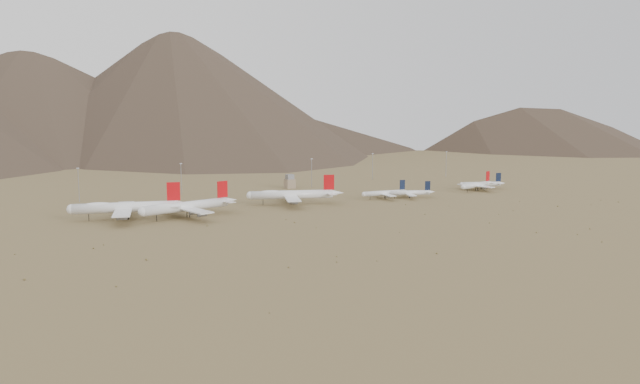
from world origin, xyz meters
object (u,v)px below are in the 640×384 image
narrowbody_a (385,193)px  control_tower (290,182)px  widebody_centre (187,206)px  narrowbody_b (410,193)px  widebody_east (292,194)px  widebody_west (127,207)px

narrowbody_a → control_tower: 98.93m
control_tower → widebody_centre: bearing=-140.6°
widebody_centre → narrowbody_b: (177.64, 1.44, -3.14)m
widebody_centre → control_tower: (119.88, 98.62, -2.07)m
widebody_east → narrowbody_a: 76.44m
widebody_centre → narrowbody_b: widebody_centre is taller
narrowbody_b → control_tower: (-57.77, 97.18, 1.07)m
widebody_east → narrowbody_a: bearing=12.5°
widebody_west → control_tower: 178.66m
widebody_west → widebody_east: widebody_west is taller
narrowbody_b → widebody_centre: bearing=-160.3°
widebody_west → narrowbody_b: bearing=11.6°
widebody_east → narrowbody_b: 95.98m
widebody_east → narrowbody_a: (75.92, -8.41, -2.82)m
narrowbody_b → narrowbody_a: bearing=-179.0°
widebody_centre → control_tower: 155.25m
widebody_east → control_tower: bearing=84.6°
widebody_centre → widebody_east: size_ratio=1.02×
widebody_west → narrowbody_b: widebody_west is taller
widebody_east → narrowbody_a: widebody_east is taller
widebody_west → widebody_centre: 37.31m
widebody_east → widebody_west: bearing=-158.7°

